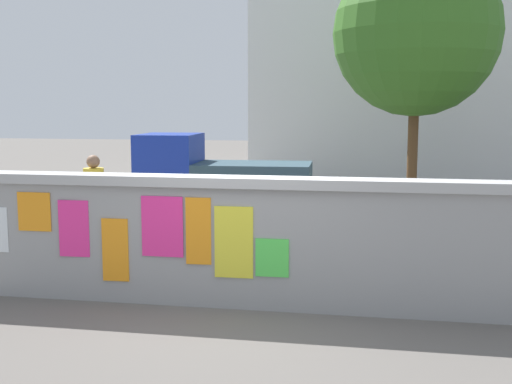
% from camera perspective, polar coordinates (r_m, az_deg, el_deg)
% --- Properties ---
extents(ground, '(60.00, 60.00, 0.00)m').
position_cam_1_polar(ground, '(15.63, 4.38, -1.28)').
color(ground, '#605B56').
extents(poster_wall, '(7.40, 0.42, 1.59)m').
position_cam_1_polar(poster_wall, '(7.69, -1.75, -4.34)').
color(poster_wall, '#959595').
rests_on(poster_wall, ground).
extents(auto_rickshaw_truck, '(3.66, 1.66, 1.85)m').
position_cam_1_polar(auto_rickshaw_truck, '(13.47, -3.64, 1.16)').
color(auto_rickshaw_truck, black).
rests_on(auto_rickshaw_truck, ground).
extents(motorcycle, '(1.90, 0.56, 0.87)m').
position_cam_1_polar(motorcycle, '(10.34, 7.87, -3.31)').
color(motorcycle, black).
rests_on(motorcycle, ground).
extents(bicycle_near, '(1.68, 0.51, 0.95)m').
position_cam_1_polar(bicycle_near, '(11.83, 17.46, -2.70)').
color(bicycle_near, black).
rests_on(bicycle_near, ground).
extents(bicycle_far, '(1.70, 0.44, 0.95)m').
position_cam_1_polar(bicycle_far, '(9.42, -2.42, -4.94)').
color(bicycle_far, black).
rests_on(bicycle_far, ground).
extents(person_walking, '(0.48, 0.48, 1.62)m').
position_cam_1_polar(person_walking, '(11.02, -14.32, -0.05)').
color(person_walking, '#BF6626').
rests_on(person_walking, ground).
extents(tree_roadside, '(4.11, 4.11, 6.28)m').
position_cam_1_polar(tree_roadside, '(16.59, 14.19, 13.65)').
color(tree_roadside, brown).
rests_on(tree_roadside, ground).
extents(building_background, '(12.89, 5.92, 8.49)m').
position_cam_1_polar(building_background, '(24.27, 15.67, 11.72)').
color(building_background, white).
rests_on(building_background, ground).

